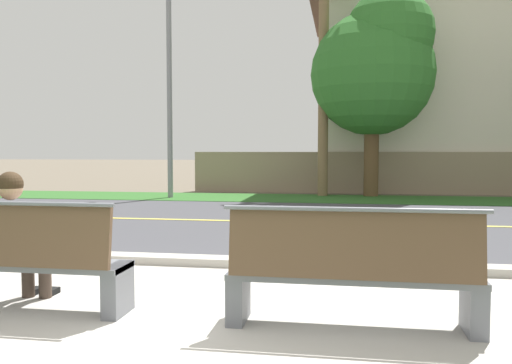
{
  "coord_description": "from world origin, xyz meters",
  "views": [
    {
      "loc": [
        1.38,
        -3.99,
        1.44
      ],
      "look_at": [
        0.19,
        3.27,
        1.0
      ],
      "focal_mm": 37.02,
      "sensor_mm": 36.0,
      "label": 1
    }
  ],
  "objects_px": {
    "bench_left": "(14,261)",
    "seated_person_grey": "(18,234)",
    "palm_tree_tall": "(324,1)",
    "streetlamp": "(171,51)",
    "shade_tree_far_left": "(377,64)",
    "bench_right": "(352,274)"
  },
  "relations": [
    {
      "from": "bench_left",
      "to": "palm_tree_tall",
      "type": "bearing_deg",
      "value": 79.99
    },
    {
      "from": "palm_tree_tall",
      "to": "streetlamp",
      "type": "bearing_deg",
      "value": -164.64
    },
    {
      "from": "bench_right",
      "to": "streetlamp",
      "type": "distance_m",
      "value": 13.21
    },
    {
      "from": "bench_right",
      "to": "seated_person_grey",
      "type": "bearing_deg",
      "value": 176.71
    },
    {
      "from": "bench_right",
      "to": "streetlamp",
      "type": "xyz_separation_m",
      "value": [
        -5.27,
        11.43,
        4.0
      ]
    },
    {
      "from": "seated_person_grey",
      "to": "shade_tree_far_left",
      "type": "relative_size",
      "value": 0.2
    },
    {
      "from": "bench_right",
      "to": "shade_tree_far_left",
      "type": "distance_m",
      "value": 13.24
    },
    {
      "from": "bench_left",
      "to": "bench_right",
      "type": "relative_size",
      "value": 1.0
    },
    {
      "from": "seated_person_grey",
      "to": "palm_tree_tall",
      "type": "distance_m",
      "value": 13.83
    },
    {
      "from": "bench_left",
      "to": "streetlamp",
      "type": "relative_size",
      "value": 0.25
    },
    {
      "from": "bench_left",
      "to": "seated_person_grey",
      "type": "xyz_separation_m",
      "value": [
        -0.07,
        0.17,
        0.21
      ]
    },
    {
      "from": "bench_left",
      "to": "shade_tree_far_left",
      "type": "xyz_separation_m",
      "value": [
        3.87,
        12.69,
        3.65
      ]
    },
    {
      "from": "shade_tree_far_left",
      "to": "bench_left",
      "type": "bearing_deg",
      "value": -106.96
    },
    {
      "from": "bench_left",
      "to": "shade_tree_far_left",
      "type": "distance_m",
      "value": 13.76
    },
    {
      "from": "seated_person_grey",
      "to": "shade_tree_far_left",
      "type": "xyz_separation_m",
      "value": [
        3.94,
        12.52,
        3.43
      ]
    },
    {
      "from": "seated_person_grey",
      "to": "shade_tree_far_left",
      "type": "height_order",
      "value": "shade_tree_far_left"
    },
    {
      "from": "bench_right",
      "to": "palm_tree_tall",
      "type": "xyz_separation_m",
      "value": [
        -0.7,
        12.68,
        5.65
      ]
    },
    {
      "from": "palm_tree_tall",
      "to": "seated_person_grey",
      "type": "bearing_deg",
      "value": -100.46
    },
    {
      "from": "shade_tree_far_left",
      "to": "palm_tree_tall",
      "type": "xyz_separation_m",
      "value": [
        -1.63,
        -0.01,
        2.0
      ]
    },
    {
      "from": "seated_person_grey",
      "to": "streetlamp",
      "type": "relative_size",
      "value": 0.16
    },
    {
      "from": "palm_tree_tall",
      "to": "bench_left",
      "type": "bearing_deg",
      "value": -100.01
    },
    {
      "from": "bench_left",
      "to": "bench_right",
      "type": "height_order",
      "value": "same"
    }
  ]
}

